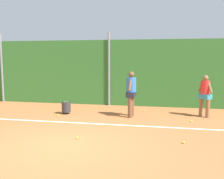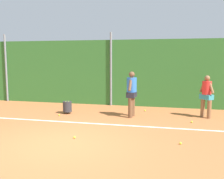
# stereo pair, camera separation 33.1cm
# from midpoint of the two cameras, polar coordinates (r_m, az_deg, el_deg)

# --- Properties ---
(ground_plane) EXTENTS (29.88, 29.88, 0.00)m
(ground_plane) POSITION_cam_midpoint_polar(r_m,az_deg,el_deg) (8.62, -5.31, -8.28)
(ground_plane) COLOR #B76638
(hedge_fence_backdrop) EXTENTS (19.43, 0.25, 3.09)m
(hedge_fence_backdrop) POSITION_cam_midpoint_polar(r_m,az_deg,el_deg) (12.37, 0.73, 3.71)
(hedge_fence_backdrop) COLOR #33702D
(hedge_fence_backdrop) RESTS_ON ground_plane
(fence_post_left) EXTENTS (0.10, 0.10, 3.44)m
(fence_post_left) POSITION_cam_midpoint_polar(r_m,az_deg,el_deg) (14.48, -21.71, 4.38)
(fence_post_left) COLOR gray
(fence_post_left) RESTS_ON ground_plane
(fence_post_center) EXTENTS (0.10, 0.10, 3.44)m
(fence_post_center) POSITION_cam_midpoint_polar(r_m,az_deg,el_deg) (12.19, 0.55, 4.47)
(fence_post_center) COLOR gray
(fence_post_center) RESTS_ON ground_plane
(court_baseline_paint) EXTENTS (14.20, 0.10, 0.01)m
(court_baseline_paint) POSITION_cam_midpoint_polar(r_m,az_deg,el_deg) (9.10, -4.27, -7.42)
(court_baseline_paint) COLOR white
(court_baseline_paint) RESTS_ON ground_plane
(player_midcourt) EXTENTS (0.37, 0.81, 1.75)m
(player_midcourt) POSITION_cam_midpoint_polar(r_m,az_deg,el_deg) (9.91, 5.31, -0.48)
(player_midcourt) COLOR brown
(player_midcourt) RESTS_ON ground_plane
(player_backcourt_far) EXTENTS (0.52, 0.53, 1.61)m
(player_backcourt_far) POSITION_cam_midpoint_polar(r_m,az_deg,el_deg) (10.44, 20.98, -0.95)
(player_backcourt_far) COLOR #8C603D
(player_backcourt_far) RESTS_ON ground_plane
(ball_hopper) EXTENTS (0.36, 0.36, 0.51)m
(ball_hopper) POSITION_cam_midpoint_polar(r_m,az_deg,el_deg) (10.69, -8.96, -3.72)
(ball_hopper) COLOR #2D2D33
(ball_hopper) RESTS_ON ground_plane
(tennis_ball_0) EXTENTS (0.07, 0.07, 0.07)m
(tennis_ball_0) POSITION_cam_midpoint_polar(r_m,az_deg,el_deg) (10.36, -10.66, -5.56)
(tennis_ball_0) COLOR #CCDB33
(tennis_ball_0) RESTS_ON ground_plane
(tennis_ball_1) EXTENTS (0.07, 0.07, 0.07)m
(tennis_ball_1) POSITION_cam_midpoint_polar(r_m,az_deg,el_deg) (11.14, 8.13, -4.61)
(tennis_ball_1) COLOR #CCDB33
(tennis_ball_1) RESTS_ON ground_plane
(tennis_ball_3) EXTENTS (0.07, 0.07, 0.07)m
(tennis_ball_3) POSITION_cam_midpoint_polar(r_m,az_deg,el_deg) (7.23, 16.18, -11.31)
(tennis_ball_3) COLOR #CCDB33
(tennis_ball_3) RESTS_ON ground_plane
(tennis_ball_4) EXTENTS (0.07, 0.07, 0.07)m
(tennis_ball_4) POSITION_cam_midpoint_polar(r_m,az_deg,el_deg) (9.61, 18.14, -6.80)
(tennis_ball_4) COLOR #CCDB33
(tennis_ball_4) RESTS_ON ground_plane
(tennis_ball_5) EXTENTS (0.07, 0.07, 0.07)m
(tennis_ball_5) POSITION_cam_midpoint_polar(r_m,az_deg,el_deg) (7.49, -7.02, -10.43)
(tennis_ball_5) COLOR #CCDB33
(tennis_ball_5) RESTS_ON ground_plane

